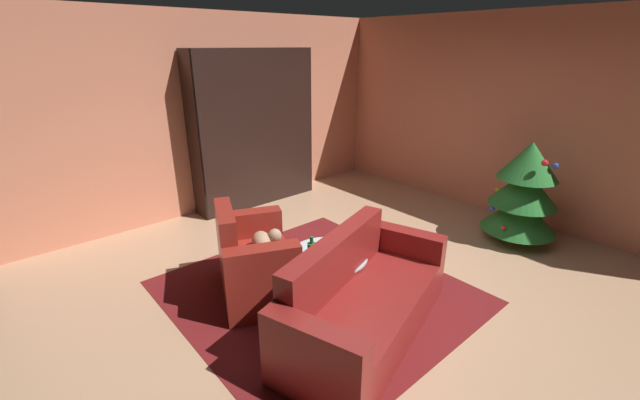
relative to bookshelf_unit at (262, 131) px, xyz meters
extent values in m
plane|color=tan|center=(2.63, -0.57, -1.07)|extent=(6.86, 6.86, 0.00)
cube|color=#D77D5C|center=(2.63, 2.26, 0.27)|extent=(5.84, 0.06, 2.69)
cube|color=#D77D5C|center=(-0.25, -0.57, 0.27)|extent=(0.06, 5.71, 2.69)
cube|color=maroon|center=(2.45, -1.04, -1.07)|extent=(2.65, 2.50, 0.01)
cube|color=black|center=(0.14, -0.12, 0.04)|extent=(0.03, 1.88, 2.23)
cube|color=black|center=(-0.02, 0.81, 0.04)|extent=(0.36, 0.02, 2.23)
cube|color=black|center=(-0.02, -1.05, 0.04)|extent=(0.36, 0.03, 2.23)
cube|color=black|center=(-0.02, -0.12, -1.06)|extent=(0.33, 1.83, 0.03)
cube|color=black|center=(-0.02, -0.12, -0.69)|extent=(0.33, 1.83, 0.03)
cube|color=black|center=(-0.02, -0.12, -0.33)|extent=(0.33, 1.83, 0.02)
cube|color=black|center=(-0.02, -0.12, 0.04)|extent=(0.33, 1.83, 0.02)
cube|color=black|center=(-0.02, -0.12, 0.41)|extent=(0.33, 1.83, 0.02)
cube|color=black|center=(-0.02, -0.12, 0.78)|extent=(0.33, 1.83, 0.02)
cube|color=black|center=(-0.02, -0.12, 1.14)|extent=(0.33, 1.83, 0.03)
cube|color=black|center=(-0.16, -0.12, -0.02)|extent=(0.05, 0.94, 0.59)
cube|color=black|center=(-0.13, -0.12, -0.02)|extent=(0.03, 0.97, 0.62)
cube|color=#4A3D2D|center=(-0.08, 0.77, -0.93)|extent=(0.23, 0.03, 0.24)
cube|color=#BAB18E|center=(-0.09, 0.73, -0.95)|extent=(0.21, 0.03, 0.20)
cube|color=#12488E|center=(-0.07, 0.68, -0.92)|extent=(0.25, 0.05, 0.25)
cube|color=gold|center=(-0.11, 0.64, -0.90)|extent=(0.17, 0.03, 0.29)
cube|color=#4B302C|center=(-0.09, 0.59, -0.93)|extent=(0.21, 0.05, 0.24)
cube|color=#804F99|center=(-0.08, 0.54, -0.91)|extent=(0.23, 0.04, 0.28)
cube|color=#AC969D|center=(-0.09, 0.48, -0.91)|extent=(0.21, 0.05, 0.28)
cube|color=navy|center=(-0.07, 0.74, -0.58)|extent=(0.26, 0.03, 0.21)
cube|color=#985A9B|center=(-0.06, 0.69, -0.52)|extent=(0.26, 0.05, 0.31)
cube|color=#1C5498|center=(-0.08, 0.64, -0.53)|extent=(0.23, 0.04, 0.31)
cube|color=#20549B|center=(-0.09, 0.59, -0.56)|extent=(0.22, 0.04, 0.25)
cube|color=red|center=(-0.08, 0.54, -0.54)|extent=(0.23, 0.04, 0.27)
cube|color=red|center=(-0.06, 0.49, -0.54)|extent=(0.26, 0.05, 0.28)
cube|color=#7D449B|center=(-0.07, 0.45, -0.53)|extent=(0.24, 0.04, 0.29)
cube|color=#2B754C|center=(-0.10, 0.40, -0.54)|extent=(0.20, 0.04, 0.28)
cube|color=#9A53A5|center=(-0.11, 0.75, 0.52)|extent=(0.16, 0.03, 0.20)
cube|color=#B2261D|center=(-0.10, 0.71, 0.55)|extent=(0.19, 0.04, 0.26)
cube|color=orange|center=(-0.10, 0.66, 0.54)|extent=(0.18, 0.03, 0.25)
cube|color=#254D8E|center=(-0.10, 0.62, 0.57)|extent=(0.19, 0.04, 0.29)
cube|color=#4A3C27|center=(-0.11, 0.57, 0.52)|extent=(0.17, 0.05, 0.21)
cube|color=#814594|center=(-0.10, 0.52, 0.57)|extent=(0.19, 0.04, 0.31)
cube|color=#0B7598|center=(-0.08, 0.73, 0.91)|extent=(0.22, 0.04, 0.25)
cube|color=#0F647E|center=(-0.09, 0.68, 0.90)|extent=(0.21, 0.04, 0.23)
cube|color=#BB312F|center=(-0.11, 0.63, 0.92)|extent=(0.17, 0.04, 0.26)
cube|color=gold|center=(-0.08, 0.59, 0.93)|extent=(0.22, 0.03, 0.29)
cube|color=#ABAA8F|center=(-0.06, 0.54, 0.92)|extent=(0.26, 0.03, 0.27)
cube|color=maroon|center=(2.07, -1.47, -0.86)|extent=(0.84, 0.85, 0.43)
cube|color=maroon|center=(1.97, -1.70, -0.40)|extent=(0.64, 0.39, 0.48)
cube|color=maroon|center=(2.44, -1.63, -0.73)|extent=(0.42, 0.67, 0.69)
cube|color=maroon|center=(1.70, -1.31, -0.73)|extent=(0.42, 0.67, 0.69)
ellipsoid|color=#9F7C5E|center=(2.05, -1.39, -0.55)|extent=(0.33, 0.28, 0.18)
sphere|color=#9F7C5E|center=(2.12, -1.28, -0.50)|extent=(0.13, 0.13, 0.13)
cube|color=maroon|center=(3.16, -1.11, -0.88)|extent=(1.17, 1.62, 0.38)
cube|color=maroon|center=(2.88, -1.20, -0.47)|extent=(0.60, 1.45, 0.44)
cube|color=maroon|center=(3.41, -1.89, -0.76)|extent=(0.78, 0.39, 0.62)
cube|color=maroon|center=(2.92, -0.33, -0.76)|extent=(0.78, 0.39, 0.62)
cylinder|color=black|center=(2.74, -0.95, -0.87)|extent=(0.04, 0.04, 0.41)
cylinder|color=black|center=(2.42, -0.79, -0.87)|extent=(0.04, 0.04, 0.41)
cylinder|color=black|center=(2.42, -1.14, -0.87)|extent=(0.04, 0.04, 0.41)
cylinder|color=silver|center=(2.53, -0.97, -0.66)|extent=(0.75, 0.75, 0.02)
cube|color=#385584|center=(2.48, -1.02, -0.64)|extent=(0.20, 0.12, 0.02)
cube|color=gray|center=(2.48, -1.02, -0.61)|extent=(0.17, 0.12, 0.03)
cube|color=#437741|center=(2.49, -1.01, -0.59)|extent=(0.16, 0.11, 0.02)
cube|color=#4A8857|center=(2.50, -1.00, -0.57)|extent=(0.16, 0.14, 0.03)
cylinder|color=#1D5C2B|center=(2.54, -1.17, -0.55)|extent=(0.08, 0.08, 0.19)
cylinder|color=#1D5C2B|center=(2.54, -1.17, -0.42)|extent=(0.03, 0.03, 0.07)
cylinder|color=brown|center=(3.21, 1.56, -1.00)|extent=(0.08, 0.08, 0.15)
cone|color=#256D2B|center=(3.21, 1.56, -0.71)|extent=(0.86, 0.86, 0.44)
cone|color=#256D2B|center=(3.21, 1.56, -0.38)|extent=(0.76, 0.76, 0.44)
cone|color=#256D2B|center=(3.21, 1.56, -0.05)|extent=(0.67, 0.67, 0.44)
sphere|color=red|center=(3.42, 1.40, -0.01)|extent=(0.07, 0.07, 0.07)
sphere|color=yellow|center=(3.37, 1.82, -0.36)|extent=(0.06, 0.06, 0.06)
sphere|color=red|center=(3.19, 1.21, -0.81)|extent=(0.05, 0.05, 0.05)
sphere|color=yellow|center=(2.90, 1.56, -0.50)|extent=(0.06, 0.06, 0.06)
sphere|color=red|center=(3.20, 1.91, -0.65)|extent=(0.06, 0.06, 0.06)
sphere|color=blue|center=(3.48, 1.58, -0.06)|extent=(0.07, 0.07, 0.07)
sphere|color=blue|center=(2.98, 1.29, -0.65)|extent=(0.07, 0.07, 0.07)
camera|label=1|loc=(4.99, -3.21, 1.20)|focal=22.55mm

